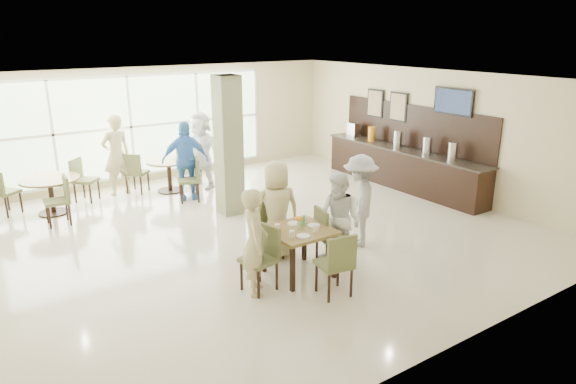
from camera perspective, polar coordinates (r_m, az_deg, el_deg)
ground at (r=9.56m, az=-5.08°, el=-4.72°), size 10.00×10.00×0.00m
room_shell at (r=9.06m, az=-5.36°, el=5.30°), size 10.00×10.00×10.00m
window_bank at (r=12.98m, az=-17.05°, el=6.92°), size 7.00×0.04×7.00m
column at (r=10.34m, az=-6.64°, el=5.06°), size 0.45×0.45×2.80m
main_table at (r=7.77m, az=1.22°, el=-4.81°), size 0.92×0.92×0.75m
round_table_left at (r=11.51m, az=-24.92°, el=0.61°), size 1.17×1.17×0.75m
round_table_right at (r=12.25m, az=-13.09°, el=2.62°), size 1.04×1.04×0.75m
chairs_main_table at (r=7.82m, az=1.11°, el=-6.08°), size 1.97×2.06×0.95m
chairs_table_left at (r=11.58m, az=-24.93°, el=0.13°), size 2.21×1.77×0.95m
chairs_table_right at (r=12.22m, az=-12.78°, el=2.19°), size 1.96×1.90×0.95m
tabletop_clutter at (r=7.71m, az=1.33°, el=-3.74°), size 0.71×0.69×0.21m
buffet_counter at (r=12.58m, az=12.63°, el=3.00°), size 0.64×4.70×1.95m
wall_tv at (r=11.77m, az=17.91°, el=9.54°), size 0.06×1.00×0.58m
framed_art_a at (r=12.85m, az=12.16°, el=9.23°), size 0.05×0.55×0.70m
framed_art_b at (r=13.40m, az=9.67°, el=9.70°), size 0.05×0.55×0.70m
teen_left at (r=7.23m, az=-3.72°, el=-5.54°), size 0.58×0.67×1.55m
teen_far at (r=8.37m, az=-1.29°, el=-1.99°), size 0.87×0.61×1.63m
teen_right at (r=8.15m, az=5.77°, el=-3.04°), size 0.81×0.89×1.51m
teen_standing at (r=8.92m, az=7.99°, el=-0.97°), size 1.15×1.17×1.61m
adult_a at (r=11.53m, az=-11.35°, el=3.43°), size 1.14×0.82×1.75m
adult_b at (r=12.40m, az=-9.67°, el=4.64°), size 1.30×1.83×1.81m
adult_standing at (r=12.25m, az=-18.52°, el=3.91°), size 0.74×0.55×1.85m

